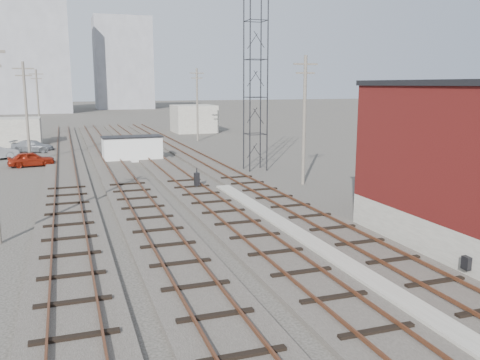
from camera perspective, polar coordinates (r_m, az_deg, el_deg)
name	(u,v)px	position (r m, az deg, el deg)	size (l,w,h in m)	color
ground	(144,141)	(65.27, -10.75, 4.32)	(320.00, 320.00, 0.00)	#282621
track_right	(208,163)	(45.35, -3.65, 1.88)	(3.20, 90.00, 0.39)	#332D28
track_mid_right	(163,166)	(44.47, -8.62, 1.61)	(3.20, 90.00, 0.39)	#332D28
track_mid_left	(116,168)	(43.93, -13.76, 1.31)	(3.20, 90.00, 0.39)	#332D28
track_left	(66,171)	(43.75, -18.97, 0.99)	(3.20, 90.00, 0.39)	#332D28
platform_curb	(321,251)	(21.86, 9.11, -7.86)	(0.90, 28.00, 0.26)	gray
lattice_tower	(256,79)	(41.95, 1.75, 11.32)	(1.60, 1.60, 15.00)	black
utility_pole_left_b	(26,110)	(49.34, -22.87, 7.26)	(1.80, 0.24, 9.00)	#595147
utility_pole_left_c	(38,101)	(74.29, -21.73, 8.21)	(1.80, 0.24, 9.00)	#595147
utility_pole_right_a	(304,117)	(36.00, 7.24, 7.04)	(1.80, 0.24, 9.00)	#595147
utility_pole_right_b	(197,103)	(64.25, -4.83, 8.66)	(1.80, 0.24, 9.00)	#595147
apartment_left	(22,52)	(139.69, -23.27, 13.11)	(22.00, 14.00, 30.00)	gray
apartment_right	(123,64)	(155.30, -13.01, 12.62)	(16.00, 12.00, 26.00)	gray
shed_left	(4,132)	(64.76, -24.98, 4.88)	(8.00, 5.00, 3.20)	gray
shed_right	(194,119)	(76.62, -5.22, 6.88)	(6.00, 6.00, 4.00)	gray
switch_stand	(197,180)	(34.48, -4.87, -0.02)	(0.35, 0.35, 1.38)	black
site_trailer	(132,148)	(48.44, -12.00, 3.50)	(5.54, 2.51, 2.31)	silver
car_red	(31,159)	(47.67, -22.41, 2.19)	(1.55, 3.84, 1.31)	maroon
car_grey	(33,146)	(57.78, -22.24, 3.53)	(1.77, 4.36, 1.26)	gray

